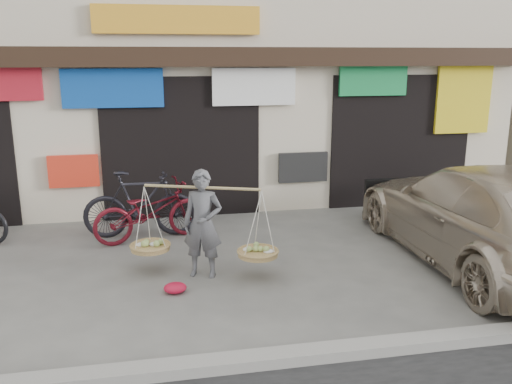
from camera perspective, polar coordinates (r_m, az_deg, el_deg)
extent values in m
plane|color=slate|center=(7.51, -5.83, -10.03)|extent=(70.00, 70.00, 0.00)
cube|color=gray|center=(5.72, -3.83, -17.60)|extent=(70.00, 0.25, 0.12)
cube|color=beige|center=(13.35, -8.98, 15.83)|extent=(14.00, 6.00, 7.00)
cube|color=black|center=(10.20, -8.12, 13.91)|extent=(14.00, 0.35, 0.35)
cube|color=black|center=(10.74, -7.92, 4.80)|extent=(3.00, 0.60, 2.70)
cube|color=black|center=(11.86, 14.41, 5.37)|extent=(3.00, 0.60, 2.70)
cube|color=#104AAC|center=(10.29, -14.83, 10.52)|extent=(1.80, 0.08, 0.70)
cube|color=white|center=(10.46, -0.21, 11.03)|extent=(1.60, 0.08, 0.70)
cube|color=#1B914A|center=(11.16, 12.23, 11.43)|extent=(1.40, 0.08, 0.60)
cube|color=yellow|center=(12.11, 20.98, 9.11)|extent=(1.20, 0.08, 1.40)
cube|color=red|center=(10.56, -18.65, 2.09)|extent=(0.90, 0.08, 0.60)
cube|color=black|center=(10.90, 4.97, 2.61)|extent=(1.00, 0.08, 0.60)
cube|color=#F8A927|center=(10.29, -8.27, 17.52)|extent=(3.00, 0.08, 0.50)
imported|color=#5A5B5F|center=(7.66, -5.64, -3.36)|extent=(0.66, 0.54, 1.55)
cylinder|color=tan|center=(7.52, -5.73, 0.48)|extent=(1.56, 0.61, 0.04)
cylinder|color=tan|center=(8.01, -11.05, -5.73)|extent=(0.56, 0.56, 0.07)
ellipsoid|color=#A5BF66|center=(7.99, -11.07, -5.32)|extent=(0.39, 0.39, 0.10)
cylinder|color=tan|center=(7.63, 0.20, -6.48)|extent=(0.56, 0.56, 0.07)
ellipsoid|color=#A5BF66|center=(7.61, 0.20, -6.05)|extent=(0.39, 0.39, 0.10)
imported|color=black|center=(9.55, -12.09, -1.25)|extent=(1.97, 0.65, 1.17)
imported|color=#570F18|center=(9.35, -11.04, -2.00)|extent=(2.06, 1.19, 1.02)
imported|color=beige|center=(8.78, 22.72, -2.21)|extent=(2.18, 5.27, 1.52)
cube|color=black|center=(10.92, 15.55, 0.28)|extent=(1.70, 0.11, 0.45)
cube|color=silver|center=(11.00, 15.37, -0.14)|extent=(0.45, 0.02, 0.12)
ellipsoid|color=red|center=(7.39, -8.50, -9.95)|extent=(0.31, 0.25, 0.14)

